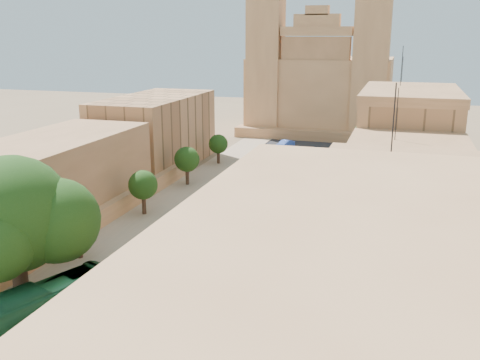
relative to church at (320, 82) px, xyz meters
The scene contains 32 objects.
ground 79.19m from the church, 90.00° to the right, with size 260.00×260.00×0.00m, color brown.
road_surface 49.54m from the church, 90.00° to the right, with size 14.00×140.00×0.01m, color black.
sidewalk_east 50.44m from the church, 78.94° to the right, with size 5.00×140.00×0.01m, color tan.
sidewalk_west 50.44m from the church, 101.06° to the right, with size 5.00×140.00×0.01m, color tan.
kerb_east 50.02m from the church, 81.81° to the right, with size 0.25×140.00×0.12m, color tan.
kerb_west 50.02m from the church, 98.19° to the right, with size 0.25×140.00×0.12m, color tan.
townhouse_a 83.22m from the church, 78.94° to the right, with size 9.00×14.00×16.40m.
townhouse_b 69.58m from the church, 76.73° to the right, with size 9.00×14.00×14.90m.
townhouse_c 56.00m from the church, 73.43° to the right, with size 9.00×14.00×17.40m.
townhouse_d 42.84m from the church, 68.07° to the right, with size 9.00×14.00×15.90m.
west_wall 60.55m from the church, 102.04° to the right, with size 1.00×40.00×1.80m, color #B47E51.
west_building_low 63.45m from the church, 106.54° to the right, with size 10.00×28.00×8.40m, color #9F6E45.
west_building_mid 39.27m from the church, 117.48° to the right, with size 10.00×22.00×10.00m, color tan.
church is the anchor object (origin of this frame).
ficus_tree 75.27m from the church, 97.19° to the right, with size 10.65×9.79×10.65m.
street_tree_a 67.67m from the church, 98.54° to the right, with size 2.98×2.98×4.58m.
street_tree_b 55.88m from the church, 100.38° to the right, with size 3.08×3.08×4.74m.
street_tree_c 44.22m from the church, 103.21° to the right, with size 3.17×3.17×4.87m.
street_tree_d 32.88m from the church, 108.09° to the right, with size 2.81×2.81×4.33m.
red_truck 76.20m from the church, 90.81° to the right, with size 2.77×5.66×3.19m.
olive_pickup 59.58m from the church, 83.67° to the right, with size 3.20×4.70×1.78m.
bus_green_north 78.24m from the church, 94.28° to the right, with size 2.60×11.10×3.09m, color #1F5B34.
bus_red_east 70.11m from the church, 84.64° to the right, with size 2.09×8.92×2.48m, color #AF2408.
bus_cream_east 54.68m from the church, 83.35° to the right, with size 2.28×9.75×2.72m, color beige.
car_blue_a 65.87m from the church, 91.23° to the right, with size 1.26×3.14×1.07m, color #4778B8.
car_white_a 43.97m from the church, 94.97° to the right, with size 1.45×4.15×1.37m, color silver.
car_cream 54.80m from the church, 85.83° to the right, with size 2.22×4.81×1.34m, color beige.
car_dkblue 35.17m from the church, 94.04° to the right, with size 1.74×4.28×1.24m, color #161842.
car_white_b 40.35m from the church, 86.85° to the right, with size 1.67×4.14×1.41m, color beige.
car_blue_b 19.73m from the church, 99.40° to the right, with size 1.46×4.19×1.38m, color #3C5DC1.
pedestrian_a 70.04m from the church, 80.89° to the right, with size 0.55×0.36×1.50m, color #262528.
pedestrian_c 69.07m from the church, 83.72° to the right, with size 1.02×0.42×1.74m, color #333439.
Camera 1 is at (15.31, -24.43, 18.42)m, focal length 40.00 mm.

